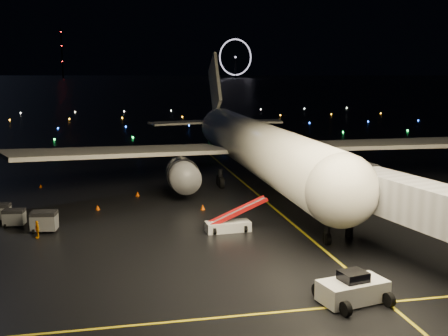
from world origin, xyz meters
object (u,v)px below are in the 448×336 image
Objects in this scene: belt_loader at (228,216)px; baggage_cart_2 at (14,218)px; baggage_cart_1 at (44,222)px; airliner at (251,117)px; baggage_cart_0 at (0,212)px; crew_c at (37,229)px; pushback_tug at (353,287)px.

baggage_cart_2 is (-19.24, 5.68, -0.63)m from belt_loader.
airliner is at bearing 44.75° from baggage_cart_1.
baggage_cart_2 is at bearing 148.59° from baggage_cart_1.
baggage_cart_1 is at bearing -41.77° from baggage_cart_0.
crew_c is at bearing -94.54° from baggage_cart_1.
baggage_cart_1 is (4.61, -4.92, 0.13)m from baggage_cart_0.
baggage_cart_0 is (-20.90, 8.13, -0.62)m from belt_loader.
pushback_tug is 0.72× the size of belt_loader.
belt_loader is at bearing -2.69° from baggage_cart_1.
baggage_cart_1 is at bearing -143.63° from airliner.
belt_loader reaches higher than crew_c.
pushback_tug is 1.91× the size of baggage_cart_1.
belt_loader is 2.66× the size of baggage_cart_1.
belt_loader is at bearing 63.95° from crew_c.
baggage_cart_0 is (-4.20, 6.72, 0.03)m from crew_c.
crew_c is (-24.07, -19.16, -7.74)m from airliner.
belt_loader is 3.10× the size of baggage_cart_0.
pushback_tug is 35.59m from baggage_cart_0.
belt_loader is at bearing -109.61° from airliner.
baggage_cart_2 is at bearing 160.59° from belt_loader.
baggage_cart_0 is at bearing 155.78° from belt_loader.
baggage_cart_2 is at bearing -50.83° from baggage_cart_0.
belt_loader is at bearing -8.96° from baggage_cart_2.
airliner is 31.45m from baggage_cart_2.
airliner is 22.97m from belt_loader.
belt_loader is 16.77m from crew_c.
airliner is 14.13× the size of pushback_tug.
pushback_tug is 2.22× the size of baggage_cart_0.
pushback_tug is at bearing -35.60° from baggage_cart_1.
crew_c is at bearing -51.80° from baggage_cart_2.
baggage_cart_0 is 0.86× the size of baggage_cart_1.
airliner is 38.28m from pushback_tug.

